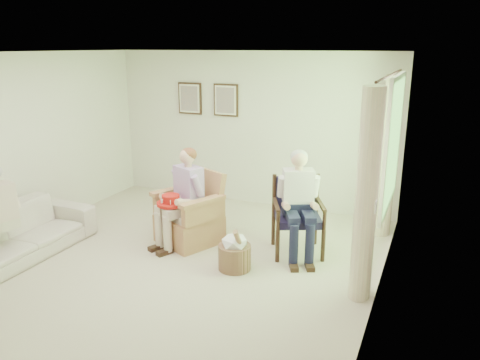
{
  "coord_description": "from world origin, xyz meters",
  "views": [
    {
      "loc": [
        2.95,
        -4.57,
        2.68
      ],
      "look_at": [
        0.72,
        0.61,
        1.05
      ],
      "focal_mm": 35.0,
      "sensor_mm": 36.0,
      "label": 1
    }
  ],
  "objects_px": {
    "person_dark": "(297,197)",
    "red_hat": "(171,201)",
    "sofa": "(13,236)",
    "wood_armchair": "(300,212)",
    "hatbox": "(235,252)",
    "wicker_armchair": "(190,220)",
    "person_wicker": "(185,191)"
  },
  "relations": [
    {
      "from": "wicker_armchair",
      "to": "hatbox",
      "type": "xyz_separation_m",
      "value": [
        0.93,
        -0.55,
        -0.09
      ]
    },
    {
      "from": "hatbox",
      "to": "person_dark",
      "type": "bearing_deg",
      "value": 50.47
    },
    {
      "from": "person_dark",
      "to": "hatbox",
      "type": "distance_m",
      "value": 1.07
    },
    {
      "from": "wicker_armchair",
      "to": "wood_armchair",
      "type": "height_order",
      "value": "wicker_armchair"
    },
    {
      "from": "wicker_armchair",
      "to": "person_dark",
      "type": "xyz_separation_m",
      "value": [
        1.5,
        0.14,
        0.49
      ]
    },
    {
      "from": "wood_armchair",
      "to": "sofa",
      "type": "xyz_separation_m",
      "value": [
        -3.32,
        -1.72,
        -0.22
      ]
    },
    {
      "from": "person_wicker",
      "to": "red_hat",
      "type": "height_order",
      "value": "person_wicker"
    },
    {
      "from": "sofa",
      "to": "hatbox",
      "type": "height_order",
      "value": "sofa"
    },
    {
      "from": "person_wicker",
      "to": "red_hat",
      "type": "distance_m",
      "value": 0.23
    },
    {
      "from": "wood_armchair",
      "to": "hatbox",
      "type": "relative_size",
      "value": 1.65
    },
    {
      "from": "wicker_armchair",
      "to": "wood_armchair",
      "type": "relative_size",
      "value": 1.02
    },
    {
      "from": "red_hat",
      "to": "hatbox",
      "type": "bearing_deg",
      "value": -12.68
    },
    {
      "from": "wicker_armchair",
      "to": "sofa",
      "type": "height_order",
      "value": "wicker_armchair"
    },
    {
      "from": "wood_armchair",
      "to": "hatbox",
      "type": "xyz_separation_m",
      "value": [
        -0.57,
        -0.86,
        -0.31
      ]
    },
    {
      "from": "wicker_armchair",
      "to": "sofa",
      "type": "bearing_deg",
      "value": -117.54
    },
    {
      "from": "red_hat",
      "to": "person_dark",
      "type": "bearing_deg",
      "value": 15.96
    },
    {
      "from": "wicker_armchair",
      "to": "hatbox",
      "type": "height_order",
      "value": "wicker_armchair"
    },
    {
      "from": "person_dark",
      "to": "red_hat",
      "type": "xyz_separation_m",
      "value": [
        -1.61,
        -0.46,
        -0.13
      ]
    },
    {
      "from": "wood_armchair",
      "to": "red_hat",
      "type": "relative_size",
      "value": 2.61
    },
    {
      "from": "person_wicker",
      "to": "person_dark",
      "type": "xyz_separation_m",
      "value": [
        1.5,
        0.28,
        0.03
      ]
    },
    {
      "from": "red_hat",
      "to": "wood_armchair",
      "type": "bearing_deg",
      "value": 21.18
    },
    {
      "from": "red_hat",
      "to": "hatbox",
      "type": "xyz_separation_m",
      "value": [
        1.04,
        -0.23,
        -0.45
      ]
    },
    {
      "from": "person_wicker",
      "to": "sofa",
      "type": "bearing_deg",
      "value": -120.25
    },
    {
      "from": "sofa",
      "to": "hatbox",
      "type": "relative_size",
      "value": 3.69
    },
    {
      "from": "wood_armchair",
      "to": "red_hat",
      "type": "height_order",
      "value": "wood_armchair"
    },
    {
      "from": "wicker_armchair",
      "to": "red_hat",
      "type": "height_order",
      "value": "wicker_armchair"
    },
    {
      "from": "sofa",
      "to": "red_hat",
      "type": "height_order",
      "value": "red_hat"
    },
    {
      "from": "person_wicker",
      "to": "red_hat",
      "type": "relative_size",
      "value": 3.52
    },
    {
      "from": "wicker_armchair",
      "to": "person_wicker",
      "type": "relative_size",
      "value": 0.75
    },
    {
      "from": "sofa",
      "to": "person_dark",
      "type": "distance_m",
      "value": 3.7
    },
    {
      "from": "sofa",
      "to": "red_hat",
      "type": "bearing_deg",
      "value": -57.34
    },
    {
      "from": "wood_armchair",
      "to": "person_wicker",
      "type": "distance_m",
      "value": 1.58
    }
  ]
}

